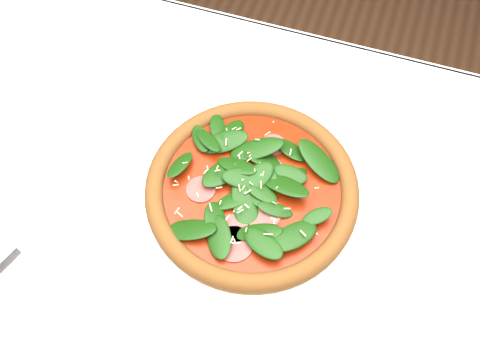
% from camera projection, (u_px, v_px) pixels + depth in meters
% --- Properties ---
extents(ground, '(6.00, 6.00, 0.00)m').
position_uv_depth(ground, '(245.00, 343.00, 1.43)').
color(ground, brown).
rests_on(ground, ground).
extents(dining_table, '(1.21, 0.81, 0.75)m').
position_uv_depth(dining_table, '(249.00, 254.00, 0.87)').
color(dining_table, white).
rests_on(dining_table, ground).
extents(plate, '(0.37, 0.37, 0.02)m').
position_uv_depth(plate, '(252.00, 194.00, 0.80)').
color(plate, silver).
rests_on(plate, dining_table).
extents(pizza, '(0.38, 0.38, 0.04)m').
position_uv_depth(pizza, '(252.00, 187.00, 0.78)').
color(pizza, '#986624').
rests_on(pizza, plate).
extents(fork, '(0.06, 0.13, 0.00)m').
position_uv_depth(fork, '(4.00, 266.00, 0.74)').
color(fork, silver).
rests_on(fork, napkin).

